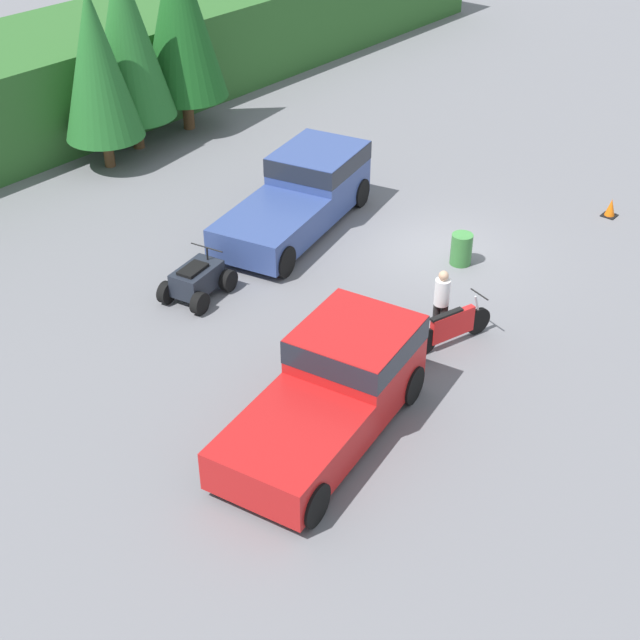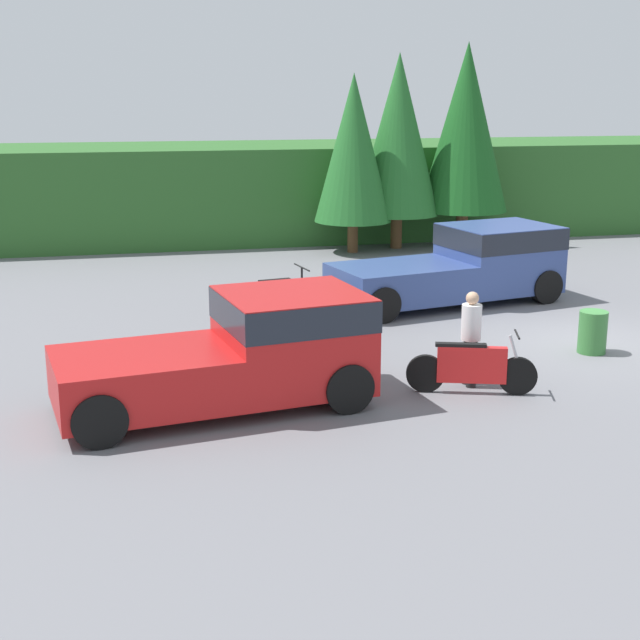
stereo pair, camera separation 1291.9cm
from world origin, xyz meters
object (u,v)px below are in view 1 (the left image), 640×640
quad_atv (197,281)px  pickup_truck_second (303,190)px  dirt_bike (452,327)px  steel_barrel (461,249)px  traffic_cone (611,208)px  rider_person (441,301)px  pickup_truck_red (335,385)px

quad_atv → pickup_truck_second: bearing=-2.9°
dirt_bike → steel_barrel: size_ratio=2.55×
pickup_truck_second → traffic_cone: size_ratio=11.26×
pickup_truck_second → traffic_cone: 9.20m
rider_person → traffic_cone: (8.54, -0.51, -0.71)m
pickup_truck_red → quad_atv: bearing=64.7°
pickup_truck_second → traffic_cone: bearing=-60.5°
rider_person → steel_barrel: (3.27, 1.43, -0.52)m
pickup_truck_second → traffic_cone: pickup_truck_second is taller
rider_person → steel_barrel: size_ratio=2.01×
pickup_truck_second → steel_barrel: (0.82, -4.91, -0.57)m
pickup_truck_red → dirt_bike: (4.02, -0.30, -0.53)m
rider_person → traffic_cone: 8.58m
pickup_truck_second → dirt_bike: pickup_truck_second is taller
steel_barrel → rider_person: bearing=-156.3°
pickup_truck_second → quad_atv: 4.96m
quad_atv → rider_person: bearing=-76.9°
steel_barrel → quad_atv: bearing=143.1°
dirt_bike → traffic_cone: (8.68, -0.08, -0.22)m
dirt_bike → steel_barrel: dirt_bike is taller
dirt_bike → traffic_cone: 8.68m
pickup_truck_second → pickup_truck_red: bearing=-147.7°
pickup_truck_red → pickup_truck_second: (6.60, 6.47, 0.00)m
pickup_truck_red → dirt_bike: size_ratio=2.46×
pickup_truck_red → pickup_truck_second: bearing=35.4°
dirt_bike → traffic_cone: size_ratio=4.08×
pickup_truck_red → pickup_truck_second: same height
dirt_bike → rider_person: size_ratio=1.27×
quad_atv → steel_barrel: bearing=-47.0°
steel_barrel → dirt_bike: bearing=-151.3°
pickup_truck_red → rider_person: pickup_truck_red is taller
pickup_truck_second → steel_barrel: size_ratio=7.04×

